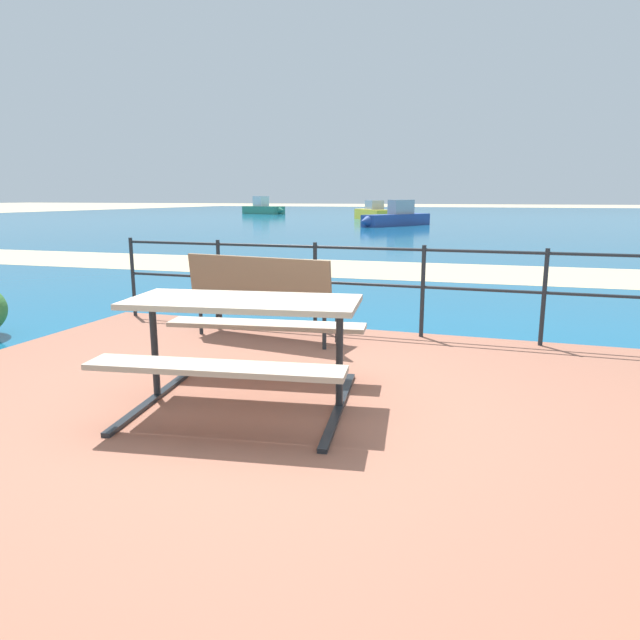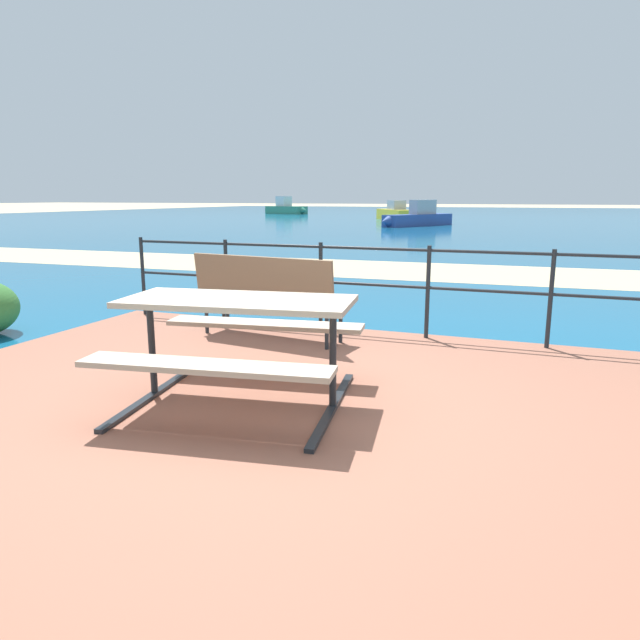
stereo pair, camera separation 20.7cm
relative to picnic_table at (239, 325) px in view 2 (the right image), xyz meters
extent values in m
plane|color=tan|center=(0.30, -0.04, -0.63)|extent=(240.00, 240.00, 0.00)
cube|color=#935B47|center=(0.30, -0.04, -0.60)|extent=(6.40, 5.20, 0.06)
cube|color=#145B84|center=(0.30, 39.96, -0.62)|extent=(90.00, 90.00, 0.01)
cube|color=tan|center=(0.30, 8.36, -0.62)|extent=(54.07, 4.64, 0.01)
cube|color=tan|center=(0.00, 0.00, 0.17)|extent=(1.67, 0.91, 0.04)
cube|color=tan|center=(0.09, -0.59, -0.12)|extent=(1.61, 0.49, 0.04)
cube|color=tan|center=(-0.09, 0.59, -0.12)|extent=(1.61, 0.49, 0.04)
cylinder|color=#1E2328|center=(-0.66, -0.10, -0.20)|extent=(0.06, 0.06, 0.74)
cube|color=#1E2328|center=(-0.66, -0.10, -0.55)|extent=(0.28, 1.45, 0.03)
cylinder|color=#1E2328|center=(0.66, 0.10, -0.20)|extent=(0.06, 0.06, 0.74)
cube|color=#1E2328|center=(0.66, 0.10, -0.55)|extent=(0.28, 1.45, 0.03)
cube|color=#7A6047|center=(-0.63, 1.85, -0.13)|extent=(1.66, 0.61, 0.04)
cube|color=#7A6047|center=(-0.65, 1.67, 0.09)|extent=(1.62, 0.29, 0.41)
cylinder|color=#1E2328|center=(0.12, 1.90, -0.35)|extent=(0.04, 0.04, 0.44)
cylinder|color=#1E2328|center=(0.08, 1.60, -0.35)|extent=(0.04, 0.04, 0.44)
cylinder|color=#1E2328|center=(-1.34, 2.09, -0.35)|extent=(0.04, 0.04, 0.44)
cylinder|color=#1E2328|center=(-1.38, 1.80, -0.35)|extent=(0.04, 0.04, 0.44)
cylinder|color=#1E2328|center=(-2.65, 2.41, -0.09)|extent=(0.04, 0.04, 0.96)
cylinder|color=#1E2328|center=(-1.47, 2.41, -0.09)|extent=(0.04, 0.04, 0.96)
cylinder|color=#1E2328|center=(-0.29, 2.41, -0.09)|extent=(0.04, 0.04, 0.96)
cylinder|color=#1E2328|center=(0.89, 2.41, -0.09)|extent=(0.04, 0.04, 0.96)
cylinder|color=#1E2328|center=(2.07, 2.41, -0.09)|extent=(0.04, 0.04, 0.96)
cylinder|color=#1E2328|center=(0.30, 2.41, 0.35)|extent=(5.90, 0.03, 0.03)
cylinder|color=#1E2328|center=(0.30, 2.41, -0.04)|extent=(5.90, 0.03, 0.03)
cube|color=yellow|center=(-7.02, 34.15, -0.27)|extent=(3.44, 4.82, 0.69)
cube|color=#A5A8AD|center=(-6.83, 33.83, 0.36)|extent=(1.49, 1.75, 0.58)
cone|color=yellow|center=(-8.43, 36.51, -0.27)|extent=(0.79, 0.75, 0.62)
cube|color=#338466|center=(-19.37, 44.53, -0.28)|extent=(4.11, 2.67, 0.67)
cube|color=silver|center=(-19.64, 44.62, 0.49)|extent=(1.29, 1.34, 0.87)
cone|color=#338466|center=(-17.32, 43.81, -0.28)|extent=(0.67, 0.74, 0.60)
cube|color=#2D478C|center=(-4.04, 26.98, -0.32)|extent=(2.96, 4.64, 0.60)
cube|color=#A5A8AD|center=(-3.88, 27.29, 0.35)|extent=(1.23, 1.70, 0.74)
cone|color=#2D478C|center=(-5.22, 24.64, -0.32)|extent=(0.71, 0.69, 0.54)
camera|label=1|loc=(1.72, -3.54, 0.88)|focal=32.39mm
camera|label=2|loc=(1.92, -3.48, 0.88)|focal=32.39mm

